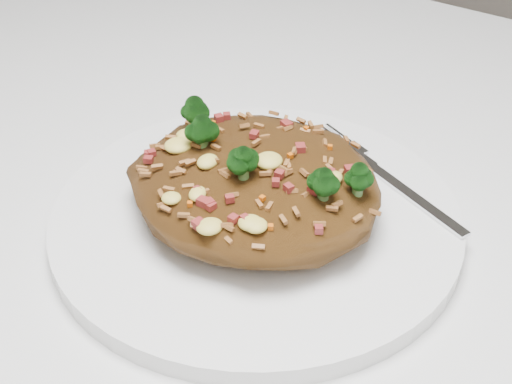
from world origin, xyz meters
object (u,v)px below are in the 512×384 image
at_px(plate, 256,217).
at_px(dining_table, 248,249).
at_px(fork, 392,181).
at_px(fried_rice, 256,173).

bearing_deg(plate, dining_table, 130.56).
distance_m(dining_table, plate, 0.13).
relative_size(plate, fork, 1.81).
bearing_deg(fork, fried_rice, -105.28).
height_order(fried_rice, fork, fried_rice).
bearing_deg(fried_rice, fork, 52.88).
height_order(dining_table, fried_rice, fried_rice).
xyz_separation_m(dining_table, fork, (0.11, 0.02, 0.11)).
xyz_separation_m(dining_table, plate, (0.05, -0.06, 0.10)).
distance_m(dining_table, fork, 0.16).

